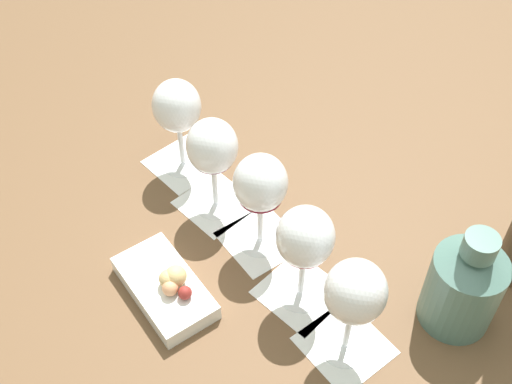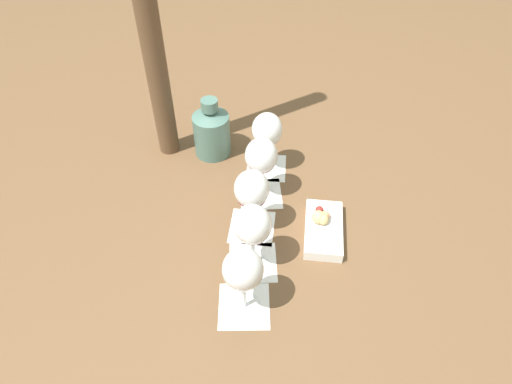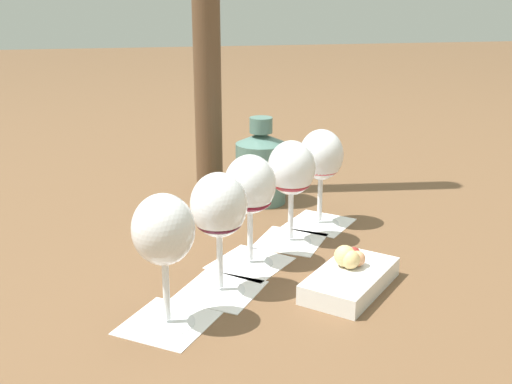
# 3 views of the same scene
# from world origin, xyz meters

# --- Properties ---
(ground_plane) EXTENTS (8.00, 8.00, 0.00)m
(ground_plane) POSITION_xyz_m (0.00, 0.00, 0.00)
(ground_plane) COLOR brown
(tasting_card_0) EXTENTS (0.16, 0.16, 0.00)m
(tasting_card_0) POSITION_xyz_m (-0.16, -0.17, 0.00)
(tasting_card_0) COLOR white
(tasting_card_0) RESTS_ON ground_plane
(tasting_card_1) EXTENTS (0.16, 0.16, 0.00)m
(tasting_card_1) POSITION_xyz_m (-0.08, -0.09, 0.00)
(tasting_card_1) COLOR white
(tasting_card_1) RESTS_ON ground_plane
(tasting_card_2) EXTENTS (0.16, 0.16, 0.00)m
(tasting_card_2) POSITION_xyz_m (0.01, -0.01, 0.00)
(tasting_card_2) COLOR white
(tasting_card_2) RESTS_ON ground_plane
(tasting_card_3) EXTENTS (0.16, 0.16, 0.00)m
(tasting_card_3) POSITION_xyz_m (0.07, 0.08, 0.00)
(tasting_card_3) COLOR white
(tasting_card_3) RESTS_ON ground_plane
(tasting_card_4) EXTENTS (0.16, 0.16, 0.00)m
(tasting_card_4) POSITION_xyz_m (0.15, 0.17, 0.00)
(tasting_card_4) COLOR white
(tasting_card_4) RESTS_ON ground_plane
(wine_glass_0) EXTENTS (0.08, 0.08, 0.18)m
(wine_glass_0) POSITION_xyz_m (-0.16, -0.17, 0.13)
(wine_glass_0) COLOR white
(wine_glass_0) RESTS_ON tasting_card_0
(wine_glass_1) EXTENTS (0.08, 0.08, 0.18)m
(wine_glass_1) POSITION_xyz_m (-0.08, -0.09, 0.13)
(wine_glass_1) COLOR white
(wine_glass_1) RESTS_ON tasting_card_1
(wine_glass_2) EXTENTS (0.08, 0.08, 0.18)m
(wine_glass_2) POSITION_xyz_m (0.01, -0.01, 0.13)
(wine_glass_2) COLOR white
(wine_glass_2) RESTS_ON tasting_card_2
(wine_glass_3) EXTENTS (0.08, 0.08, 0.18)m
(wine_glass_3) POSITION_xyz_m (0.07, 0.08, 0.13)
(wine_glass_3) COLOR white
(wine_glass_3) RESTS_ON tasting_card_3
(wine_glass_4) EXTENTS (0.08, 0.08, 0.18)m
(wine_glass_4) POSITION_xyz_m (0.15, 0.17, 0.13)
(wine_glass_4) COLOR white
(wine_glass_4) RESTS_ON tasting_card_4
(ceramic_vase) EXTENTS (0.11, 0.11, 0.18)m
(ceramic_vase) POSITION_xyz_m (-0.07, -0.32, 0.08)
(ceramic_vase) COLOR #4C7066
(ceramic_vase) RESTS_ON ground_plane
(snack_dish) EXTENTS (0.19, 0.19, 0.06)m
(snack_dish) POSITION_xyz_m (-0.13, 0.11, 0.02)
(snack_dish) COLOR white
(snack_dish) RESTS_ON ground_plane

